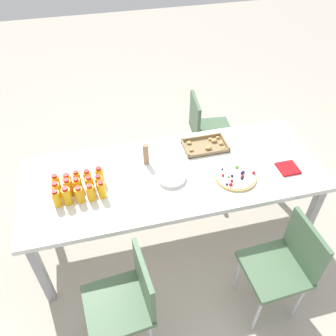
{
  "coord_description": "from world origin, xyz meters",
  "views": [
    {
      "loc": [
        -0.51,
        -1.84,
        2.55
      ],
      "look_at": [
        -0.04,
        0.04,
        0.77
      ],
      "focal_mm": 36.88,
      "sensor_mm": 36.0,
      "label": 1
    }
  ],
  "objects_px": {
    "juice_bottle_7": "(78,187)",
    "napkin_stack": "(288,168)",
    "party_table": "(174,178)",
    "juice_bottle_0": "(57,198)",
    "juice_bottle_9": "(99,183)",
    "juice_bottle_2": "(79,195)",
    "juice_bottle_10": "(56,183)",
    "chair_near_left": "(127,298)",
    "snack_tray": "(206,146)",
    "juice_bottle_13": "(88,178)",
    "chair_near_right": "(285,263)",
    "juice_bottle_1": "(67,196)",
    "fruit_pizza": "(236,176)",
    "juice_bottle_4": "(102,190)",
    "juice_bottle_3": "(91,193)",
    "juice_bottle_12": "(77,179)",
    "juice_bottle_8": "(90,184)",
    "juice_bottle_6": "(68,188)",
    "juice_bottle_5": "(56,190)",
    "plate_stack": "(171,178)",
    "chair_far_right": "(205,127)",
    "juice_bottle_11": "(68,182)",
    "juice_bottle_14": "(100,175)",
    "cardboard_tube": "(146,154)"
  },
  "relations": [
    {
      "from": "juice_bottle_0",
      "to": "juice_bottle_12",
      "type": "height_order",
      "value": "juice_bottle_12"
    },
    {
      "from": "juice_bottle_8",
      "to": "napkin_stack",
      "type": "distance_m",
      "value": 1.49
    },
    {
      "from": "chair_near_right",
      "to": "juice_bottle_10",
      "type": "distance_m",
      "value": 1.68
    },
    {
      "from": "juice_bottle_9",
      "to": "juice_bottle_10",
      "type": "xyz_separation_m",
      "value": [
        -0.3,
        0.08,
        0.0
      ]
    },
    {
      "from": "juice_bottle_9",
      "to": "chair_far_right",
      "type": "bearing_deg",
      "value": 38.08
    },
    {
      "from": "chair_near_right",
      "to": "napkin_stack",
      "type": "relative_size",
      "value": 5.53
    },
    {
      "from": "chair_near_right",
      "to": "juice_bottle_2",
      "type": "relative_size",
      "value": 6.2
    },
    {
      "from": "juice_bottle_3",
      "to": "juice_bottle_7",
      "type": "relative_size",
      "value": 0.92
    },
    {
      "from": "juice_bottle_1",
      "to": "fruit_pizza",
      "type": "bearing_deg",
      "value": -2.09
    },
    {
      "from": "juice_bottle_7",
      "to": "napkin_stack",
      "type": "distance_m",
      "value": 1.58
    },
    {
      "from": "chair_near_left",
      "to": "fruit_pizza",
      "type": "distance_m",
      "value": 1.15
    },
    {
      "from": "juice_bottle_9",
      "to": "juice_bottle_11",
      "type": "relative_size",
      "value": 1.03
    },
    {
      "from": "juice_bottle_1",
      "to": "juice_bottle_7",
      "type": "relative_size",
      "value": 1.01
    },
    {
      "from": "juice_bottle_2",
      "to": "juice_bottle_13",
      "type": "bearing_deg",
      "value": 65.9
    },
    {
      "from": "juice_bottle_2",
      "to": "juice_bottle_12",
      "type": "xyz_separation_m",
      "value": [
        -0.0,
        0.15,
        0.01
      ]
    },
    {
      "from": "chair_far_right",
      "to": "napkin_stack",
      "type": "distance_m",
      "value": 1.08
    },
    {
      "from": "snack_tray",
      "to": "juice_bottle_13",
      "type": "bearing_deg",
      "value": -168.07
    },
    {
      "from": "chair_far_right",
      "to": "juice_bottle_14",
      "type": "bearing_deg",
      "value": -48.1
    },
    {
      "from": "juice_bottle_12",
      "to": "juice_bottle_5",
      "type": "bearing_deg",
      "value": -155.13
    },
    {
      "from": "juice_bottle_1",
      "to": "juice_bottle_12",
      "type": "relative_size",
      "value": 1.02
    },
    {
      "from": "juice_bottle_1",
      "to": "juice_bottle_13",
      "type": "bearing_deg",
      "value": 45.18
    },
    {
      "from": "juice_bottle_9",
      "to": "juice_bottle_2",
      "type": "bearing_deg",
      "value": -150.9
    },
    {
      "from": "juice_bottle_2",
      "to": "juice_bottle_11",
      "type": "relative_size",
      "value": 1.02
    },
    {
      "from": "juice_bottle_12",
      "to": "juice_bottle_0",
      "type": "bearing_deg",
      "value": -134.13
    },
    {
      "from": "juice_bottle_4",
      "to": "plate_stack",
      "type": "relative_size",
      "value": 0.67
    },
    {
      "from": "juice_bottle_0",
      "to": "juice_bottle_10",
      "type": "xyz_separation_m",
      "value": [
        -0.0,
        0.16,
        -0.0
      ]
    },
    {
      "from": "juice_bottle_7",
      "to": "juice_bottle_3",
      "type": "bearing_deg",
      "value": -42.01
    },
    {
      "from": "juice_bottle_4",
      "to": "juice_bottle_12",
      "type": "height_order",
      "value": "juice_bottle_12"
    },
    {
      "from": "juice_bottle_14",
      "to": "snack_tray",
      "type": "xyz_separation_m",
      "value": [
        0.88,
        0.2,
        -0.05
      ]
    },
    {
      "from": "juice_bottle_12",
      "to": "juice_bottle_6",
      "type": "bearing_deg",
      "value": -133.76
    },
    {
      "from": "chair_near_right",
      "to": "napkin_stack",
      "type": "distance_m",
      "value": 0.72
    },
    {
      "from": "juice_bottle_3",
      "to": "snack_tray",
      "type": "bearing_deg",
      "value": 20.41
    },
    {
      "from": "juice_bottle_0",
      "to": "juice_bottle_5",
      "type": "xyz_separation_m",
      "value": [
        -0.0,
        0.08,
        -0.0
      ]
    },
    {
      "from": "chair_near_left",
      "to": "juice_bottle_5",
      "type": "bearing_deg",
      "value": 20.49
    },
    {
      "from": "juice_bottle_3",
      "to": "juice_bottle_9",
      "type": "relative_size",
      "value": 1.0
    },
    {
      "from": "juice_bottle_9",
      "to": "cardboard_tube",
      "type": "height_order",
      "value": "cardboard_tube"
    },
    {
      "from": "party_table",
      "to": "juice_bottle_4",
      "type": "relative_size",
      "value": 15.9
    },
    {
      "from": "fruit_pizza",
      "to": "napkin_stack",
      "type": "bearing_deg",
      "value": -1.51
    },
    {
      "from": "napkin_stack",
      "to": "juice_bottle_9",
      "type": "bearing_deg",
      "value": 174.6
    },
    {
      "from": "juice_bottle_6",
      "to": "juice_bottle_7",
      "type": "xyz_separation_m",
      "value": [
        0.06,
        -0.01,
        -0.0
      ]
    },
    {
      "from": "party_table",
      "to": "juice_bottle_0",
      "type": "bearing_deg",
      "value": -171.88
    },
    {
      "from": "juice_bottle_10",
      "to": "chair_near_left",
      "type": "bearing_deg",
      "value": -66.41
    },
    {
      "from": "chair_far_right",
      "to": "snack_tray",
      "type": "relative_size",
      "value": 2.34
    },
    {
      "from": "juice_bottle_7",
      "to": "juice_bottle_2",
      "type": "bearing_deg",
      "value": -85.03
    },
    {
      "from": "juice_bottle_4",
      "to": "snack_tray",
      "type": "height_order",
      "value": "juice_bottle_4"
    },
    {
      "from": "juice_bottle_3",
      "to": "fruit_pizza",
      "type": "distance_m",
      "value": 1.06
    },
    {
      "from": "juice_bottle_4",
      "to": "juice_bottle_12",
      "type": "distance_m",
      "value": 0.22
    },
    {
      "from": "juice_bottle_11",
      "to": "juice_bottle_1",
      "type": "bearing_deg",
      "value": -92.98
    },
    {
      "from": "juice_bottle_7",
      "to": "juice_bottle_9",
      "type": "bearing_deg",
      "value": 2.18
    },
    {
      "from": "juice_bottle_2",
      "to": "napkin_stack",
      "type": "xyz_separation_m",
      "value": [
        1.56,
        -0.05,
        -0.05
      ]
    }
  ]
}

